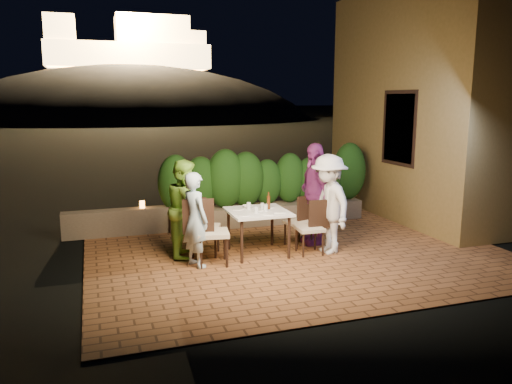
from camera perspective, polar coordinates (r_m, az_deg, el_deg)
name	(u,v)px	position (r m, az deg, el deg)	size (l,w,h in m)	color
ground	(302,256)	(8.51, 5.31, -7.32)	(400.00, 400.00, 0.00)	black
terrace_floor	(291,251)	(8.97, 4.02, -6.74)	(7.00, 6.00, 0.15)	brown
building_wall	(419,103)	(11.66, 18.08, 9.61)	(1.60, 5.00, 5.00)	olive
window_pane	(400,128)	(10.82, 16.15, 7.03)	(0.08, 1.00, 1.40)	black
window_frame	(400,128)	(10.81, 16.10, 7.03)	(0.06, 1.15, 1.55)	black
planter	(268,214)	(10.59, 1.34, -2.48)	(4.20, 0.55, 0.40)	brown
hedge	(268,179)	(10.45, 1.36, 1.53)	(4.00, 0.70, 1.10)	#194011
parapet	(122,222)	(10.00, -15.09, -3.33)	(2.20, 0.30, 0.50)	brown
hill	(133,150)	(67.94, -13.86, 4.65)	(52.00, 40.00, 22.00)	black
fortress	(128,36)	(68.08, -14.41, 16.88)	(26.00, 8.00, 8.00)	#FFCC7A
dining_table	(258,232)	(8.45, 0.21, -4.62)	(0.98, 0.98, 0.75)	white
plate_nw	(244,215)	(8.04, -1.38, -2.62)	(0.21, 0.21, 0.01)	white
plate_sw	(238,209)	(8.46, -2.06, -1.95)	(0.22, 0.22, 0.01)	white
plate_ne	(278,212)	(8.27, 2.57, -2.25)	(0.24, 0.24, 0.01)	white
plate_se	(269,207)	(8.61, 1.45, -1.73)	(0.21, 0.21, 0.01)	white
plate_centre	(258,210)	(8.39, 0.19, -2.05)	(0.22, 0.22, 0.01)	white
plate_front	(268,214)	(8.10, 1.36, -2.50)	(0.23, 0.23, 0.01)	white
glass_nw	(256,210)	(8.17, 0.03, -2.03)	(0.06, 0.06, 0.11)	silver
glass_sw	(249,206)	(8.46, -0.83, -1.58)	(0.07, 0.07, 0.12)	silver
glass_ne	(266,208)	(8.32, 1.10, -1.81)	(0.07, 0.07, 0.11)	silver
glass_se	(262,206)	(8.51, 0.73, -1.58)	(0.06, 0.06, 0.10)	silver
beer_bottle	(269,201)	(8.44, 1.44, -1.00)	(0.06, 0.06, 0.29)	#4C230C
bowl	(248,206)	(8.58, -0.93, -1.66)	(0.17, 0.17, 0.04)	white
chair_left_front	(213,232)	(7.91, -4.96, -4.54)	(0.49, 0.49, 1.06)	black
chair_left_back	(206,226)	(8.41, -5.79, -3.92)	(0.46, 0.46, 0.99)	black
chair_right_front	(310,227)	(8.49, 6.15, -4.02)	(0.43, 0.43, 0.92)	black
chair_right_back	(298,221)	(8.94, 4.87, -3.35)	(0.41, 0.41, 0.89)	black
diner_blue	(195,220)	(7.80, -6.96, -3.15)	(0.55, 0.36, 1.50)	#BDE2F3
diner_green	(186,208)	(8.34, -8.02, -1.84)	(0.79, 0.61, 1.62)	#98DB44
diner_white	(328,204)	(8.51, 8.28, -1.37)	(1.09, 0.63, 1.69)	silver
diner_purple	(314,194)	(9.02, 6.70, -0.19)	(1.07, 0.45, 1.83)	#79286B
parapet_lamp	(142,205)	(9.96, -12.88, -1.40)	(0.10, 0.10, 0.14)	orange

